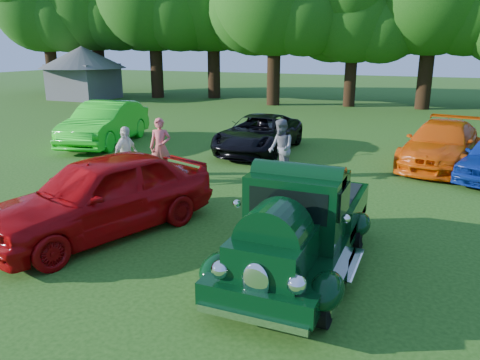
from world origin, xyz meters
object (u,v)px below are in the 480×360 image
at_px(red_convertible, 102,195).
at_px(back_car_lime, 105,123).
at_px(spectator_white, 126,155).
at_px(spectator_pink, 160,147).
at_px(back_car_orange, 441,144).
at_px(gazebo, 83,67).
at_px(back_car_black, 259,134).
at_px(hero_pickup, 300,227).
at_px(spectator_grey, 281,149).

relative_size(red_convertible, back_car_lime, 0.97).
bearing_deg(spectator_white, spectator_pink, -18.72).
xyz_separation_m(back_car_orange, gazebo, (-25.23, 12.04, 1.67)).
distance_m(back_car_lime, back_car_black, 6.39).
relative_size(hero_pickup, spectator_grey, 2.64).
distance_m(hero_pickup, back_car_black, 9.81).
height_order(spectator_grey, spectator_white, spectator_grey).
height_order(back_car_lime, back_car_black, back_car_lime).
bearing_deg(back_car_lime, spectator_pink, -48.03).
xyz_separation_m(spectator_white, gazebo, (-16.76, 17.84, 1.56)).
distance_m(spectator_pink, spectator_white, 1.22).
height_order(back_car_orange, spectator_pink, spectator_pink).
distance_m(red_convertible, back_car_orange, 11.32).
xyz_separation_m(hero_pickup, gazebo, (-22.95, 21.26, 1.60)).
bearing_deg(spectator_white, hero_pickup, -114.88).
bearing_deg(red_convertible, back_car_lime, 147.32).
height_order(hero_pickup, spectator_white, hero_pickup).
xyz_separation_m(back_car_orange, spectator_grey, (-4.51, -3.45, 0.16)).
xyz_separation_m(red_convertible, gazebo, (-18.61, 21.22, 1.54)).
relative_size(back_car_lime, back_car_black, 1.05).
bearing_deg(red_convertible, back_car_orange, 73.61).
xyz_separation_m(spectator_pink, spectator_grey, (3.49, 1.23, -0.00)).
bearing_deg(hero_pickup, back_car_lime, 143.09).
height_order(back_car_orange, spectator_grey, spectator_grey).
distance_m(back_car_orange, gazebo, 28.00).
xyz_separation_m(back_car_black, spectator_white, (-2.08, -5.49, 0.15)).
relative_size(back_car_orange, spectator_white, 3.01).
relative_size(hero_pickup, red_convertible, 0.94).
xyz_separation_m(hero_pickup, red_convertible, (-4.34, 0.03, 0.06)).
bearing_deg(back_car_lime, back_car_black, -3.36).
distance_m(spectator_grey, gazebo, 25.91).
bearing_deg(hero_pickup, spectator_white, 151.10).
distance_m(red_convertible, back_car_lime, 9.88).
bearing_deg(back_car_orange, spectator_white, -135.52).
height_order(hero_pickup, back_car_lime, hero_pickup).
bearing_deg(spectator_grey, hero_pickup, -16.42).
bearing_deg(hero_pickup, back_car_orange, 76.14).
relative_size(red_convertible, spectator_white, 3.01).
distance_m(back_car_black, spectator_pink, 4.65).
xyz_separation_m(back_car_lime, gazebo, (-12.54, 13.43, 1.54)).
xyz_separation_m(red_convertible, back_car_black, (0.23, 8.87, -0.17)).
height_order(spectator_pink, gazebo, gazebo).
bearing_deg(back_car_black, hero_pickup, -65.92).
xyz_separation_m(red_convertible, spectator_white, (-1.85, 3.38, -0.02)).
relative_size(spectator_grey, gazebo, 0.28).
xyz_separation_m(red_convertible, back_car_orange, (6.62, 9.19, -0.13)).
xyz_separation_m(back_car_black, spectator_grey, (1.88, -3.13, 0.20)).
height_order(back_car_black, spectator_pink, spectator_pink).
bearing_deg(red_convertible, hero_pickup, 18.94).
bearing_deg(back_car_lime, gazebo, 119.93).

